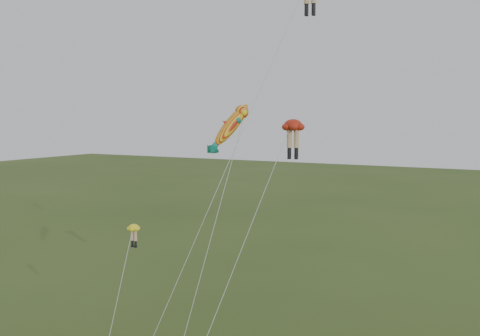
% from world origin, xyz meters
% --- Properties ---
extents(legs_kite_red_mid, '(3.38, 10.55, 15.47)m').
position_xyz_m(legs_kite_red_mid, '(3.38, 6.59, 14.68)').
color(legs_kite_red_mid, '#B12412').
rests_on(legs_kite_red_mid, ground).
extents(legs_kite_yellow, '(1.91, 5.87, 9.28)m').
position_xyz_m(legs_kite_yellow, '(-4.45, 1.18, 8.34)').
color(legs_kite_yellow, '#FFF220').
rests_on(legs_kite_yellow, ground).
extents(fish_kite, '(2.37, 7.82, 16.63)m').
position_xyz_m(fish_kite, '(-0.03, 5.33, 15.03)').
color(fish_kite, yellow).
rests_on(fish_kite, ground).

